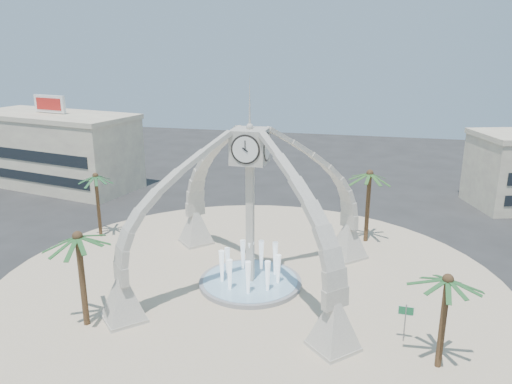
% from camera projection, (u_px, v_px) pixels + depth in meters
% --- Properties ---
extents(ground, '(140.00, 140.00, 0.00)m').
position_uv_depth(ground, '(250.00, 285.00, 39.07)').
color(ground, '#282828').
rests_on(ground, ground).
extents(plaza, '(40.00, 40.00, 0.06)m').
position_uv_depth(plaza, '(250.00, 284.00, 39.06)').
color(plaza, '#CBB397').
rests_on(plaza, ground).
extents(clock_tower, '(17.94, 17.94, 16.30)m').
position_uv_depth(clock_tower, '(250.00, 206.00, 37.22)').
color(clock_tower, beige).
rests_on(clock_tower, ground).
extents(fountain, '(8.00, 8.00, 3.62)m').
position_uv_depth(fountain, '(250.00, 281.00, 38.98)').
color(fountain, gray).
rests_on(fountain, ground).
extents(building_nw, '(23.75, 13.73, 11.90)m').
position_uv_depth(building_nw, '(55.00, 150.00, 65.39)').
color(building_nw, beige).
rests_on(building_nw, ground).
extents(palm_east, '(5.11, 5.11, 6.37)m').
position_uv_depth(palm_east, '(448.00, 281.00, 27.55)').
color(palm_east, brown).
rests_on(palm_east, ground).
extents(palm_west, '(4.42, 4.42, 6.82)m').
position_uv_depth(palm_west, '(95.00, 177.00, 47.20)').
color(palm_west, brown).
rests_on(palm_west, ground).
extents(palm_north, '(5.18, 5.18, 7.51)m').
position_uv_depth(palm_north, '(370.00, 174.00, 45.81)').
color(palm_north, brown).
rests_on(palm_north, ground).
extents(palm_south, '(4.27, 4.27, 7.17)m').
position_uv_depth(palm_south, '(78.00, 238.00, 31.72)').
color(palm_south, brown).
rests_on(palm_south, ground).
extents(street_sign, '(0.97, 0.08, 2.64)m').
position_uv_depth(street_sign, '(406.00, 315.00, 31.03)').
color(street_sign, slate).
rests_on(street_sign, ground).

